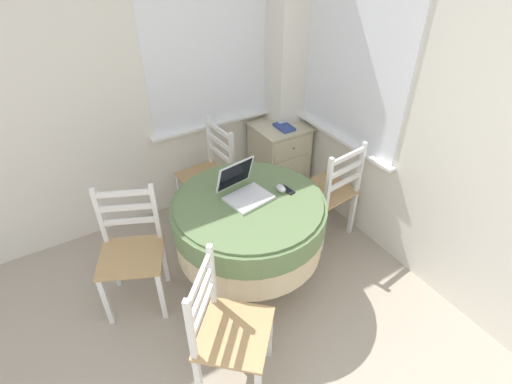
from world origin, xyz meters
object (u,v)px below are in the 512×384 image
(dining_chair_camera_near, at_px, (227,331))
(dining_chair_left_flank, at_px, (132,252))
(laptop, at_px, (244,190))
(book_on_cabinet, at_px, (284,127))
(corner_cabinet, at_px, (279,158))
(dining_chair_near_right_window, at_px, (330,192))
(cell_phone, at_px, (287,190))
(computer_mouse, at_px, (281,188))
(round_dining_table, at_px, (249,221))
(dining_chair_near_back_window, at_px, (209,175))

(dining_chair_camera_near, relative_size, dining_chair_left_flank, 1.00)
(laptop, distance_m, book_on_cabinet, 1.14)
(dining_chair_camera_near, bearing_deg, corner_cabinet, 48.06)
(laptop, bearing_deg, dining_chair_camera_near, -126.19)
(dining_chair_camera_near, height_order, corner_cabinet, dining_chair_camera_near)
(dining_chair_near_right_window, bearing_deg, cell_phone, -167.17)
(corner_cabinet, bearing_deg, computer_mouse, -123.75)
(laptop, bearing_deg, dining_chair_near_right_window, 1.21)
(round_dining_table, distance_m, laptop, 0.24)
(round_dining_table, relative_size, dining_chair_left_flank, 1.19)
(laptop, relative_size, cell_phone, 2.80)
(round_dining_table, relative_size, dining_chair_near_back_window, 1.19)
(dining_chair_near_right_window, height_order, corner_cabinet, dining_chair_near_right_window)
(laptop, height_order, dining_chair_left_flank, laptop)
(laptop, bearing_deg, dining_chair_left_flank, 167.32)
(book_on_cabinet, bearing_deg, dining_chair_left_flank, -160.68)
(dining_chair_near_right_window, distance_m, dining_chair_camera_near, 1.53)
(dining_chair_camera_near, bearing_deg, dining_chair_left_flank, 106.64)
(laptop, height_order, dining_chair_camera_near, laptop)
(cell_phone, bearing_deg, dining_chair_camera_near, -143.13)
(book_on_cabinet, bearing_deg, corner_cabinet, 89.22)
(dining_chair_near_back_window, bearing_deg, corner_cabinet, 4.47)
(round_dining_table, relative_size, corner_cabinet, 1.53)
(dining_chair_near_back_window, xyz_separation_m, dining_chair_camera_near, (-0.60, -1.47, 0.00))
(cell_phone, relative_size, dining_chair_left_flank, 0.14)
(laptop, distance_m, dining_chair_near_right_window, 0.89)
(round_dining_table, xyz_separation_m, computer_mouse, (0.26, -0.01, 0.20))
(round_dining_table, distance_m, dining_chair_near_back_window, 0.84)
(computer_mouse, bearing_deg, dining_chair_left_flank, 165.75)
(laptop, bearing_deg, computer_mouse, -19.02)
(cell_phone, xyz_separation_m, dining_chair_near_right_window, (0.53, 0.12, -0.29))
(dining_chair_near_back_window, distance_m, dining_chair_left_flank, 1.04)
(computer_mouse, bearing_deg, round_dining_table, 176.71)
(dining_chair_left_flank, height_order, corner_cabinet, dining_chair_left_flank)
(round_dining_table, distance_m, corner_cabinet, 1.26)
(dining_chair_left_flank, distance_m, book_on_cabinet, 1.76)
(dining_chair_near_back_window, xyz_separation_m, corner_cabinet, (0.78, 0.06, -0.09))
(round_dining_table, distance_m, dining_chair_left_flank, 0.83)
(round_dining_table, height_order, dining_chair_left_flank, dining_chair_left_flank)
(dining_chair_near_right_window, xyz_separation_m, corner_cabinet, (0.04, 0.80, -0.09))
(dining_chair_left_flank, distance_m, corner_cabinet, 1.77)
(cell_phone, bearing_deg, laptop, 160.68)
(cell_phone, xyz_separation_m, dining_chair_camera_near, (-0.82, -0.61, -0.29))
(corner_cabinet, bearing_deg, dining_chair_left_flank, -158.65)
(book_on_cabinet, bearing_deg, cell_phone, -123.31)
(laptop, bearing_deg, corner_cabinet, 43.78)
(laptop, bearing_deg, book_on_cabinet, 41.39)
(dining_chair_camera_near, bearing_deg, computer_mouse, 39.08)
(dining_chair_near_right_window, height_order, book_on_cabinet, dining_chair_near_right_window)
(corner_cabinet, relative_size, book_on_cabinet, 3.53)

